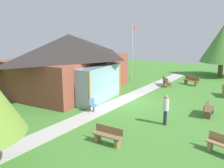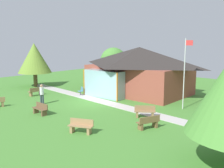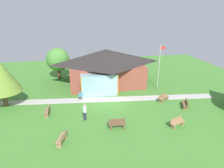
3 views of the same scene
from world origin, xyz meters
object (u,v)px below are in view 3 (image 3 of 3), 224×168
object	(u,v)px
patio_chair_west	(80,96)
tree_behind_pavilion_left	(58,59)
pavilion	(105,67)
bench_front_right	(177,123)
visitor_strolling_lawn	(85,110)
bench_lawn_far_right	(185,104)
flagpole	(159,65)
bench_front_left	(62,139)
tree_west_hedge	(0,76)
bench_mid_left	(47,111)
bench_mid_right	(164,98)
bench_front_center	(117,124)

from	to	relation	value
patio_chair_west	tree_behind_pavilion_left	world-z (taller)	tree_behind_pavilion_left
pavilion	tree_behind_pavilion_left	size ratio (longest dim) A/B	2.31
tree_behind_pavilion_left	bench_front_right	bearing A→B (deg)	-55.29
visitor_strolling_lawn	bench_lawn_far_right	bearing A→B (deg)	147.97
flagpole	bench_lawn_far_right	size ratio (longest dim) A/B	3.63
bench_front_left	bench_front_right	xyz separation A→B (m)	(9.90, 0.50, 0.00)
flagpole	tree_west_hedge	size ratio (longest dim) A/B	1.09
bench_front_left	tree_west_hedge	world-z (taller)	tree_west_hedge
bench_front_left	tree_behind_pavilion_left	size ratio (longest dim) A/B	0.34
bench_front_left	bench_front_right	distance (m)	9.91
bench_front_left	tree_behind_pavilion_left	distance (m)	16.37
bench_mid_left	patio_chair_west	bearing A→B (deg)	-45.64
visitor_strolling_lawn	tree_west_hedge	size ratio (longest dim) A/B	0.33
bench_mid_right	pavilion	bearing A→B (deg)	-85.15
tree_west_hedge	bench_mid_left	bearing A→B (deg)	-32.69
flagpole	visitor_strolling_lawn	distance (m)	12.16
bench_mid_right	tree_west_hedge	world-z (taller)	tree_west_hedge
bench_front_left	bench_mid_right	world-z (taller)	same
pavilion	visitor_strolling_lawn	distance (m)	10.10
bench_front_right	tree_west_hedge	xyz separation A→B (m)	(-16.09, 7.35, 3.02)
pavilion	bench_mid_right	size ratio (longest dim) A/B	7.15
bench_front_right	bench_lawn_far_right	size ratio (longest dim) A/B	1.00
bench_mid_right	tree_west_hedge	size ratio (longest dim) A/B	0.29
tree_west_hedge	bench_front_right	bearing A→B (deg)	-24.54
bench_lawn_far_right	tree_behind_pavilion_left	distance (m)	18.47
bench_mid_right	patio_chair_west	bearing A→B (deg)	-47.45
bench_mid_left	bench_front_center	distance (m)	7.19
flagpole	bench_front_center	size ratio (longest dim) A/B	3.73
visitor_strolling_lawn	tree_behind_pavilion_left	size ratio (longest dim) A/B	0.38
bench_lawn_far_right	patio_chair_west	xyz separation A→B (m)	(-10.76, 4.14, 0.01)
bench_mid_left	visitor_strolling_lawn	distance (m)	3.98
bench_mid_right	bench_lawn_far_right	bearing A→B (deg)	94.75
tree_behind_pavilion_left	patio_chair_west	bearing A→B (deg)	-71.73
bench_mid_right	patio_chair_west	distance (m)	9.46
bench_mid_left	tree_behind_pavilion_left	distance (m)	11.56
bench_front_right	bench_front_center	bearing A→B (deg)	-31.44
flagpole	bench_lawn_far_right	world-z (taller)	flagpole
visitor_strolling_lawn	bench_front_center	bearing A→B (deg)	108.45
bench_front_left	bench_front_center	bearing A→B (deg)	-55.96
bench_mid_left	bench_mid_right	bearing A→B (deg)	-83.97
visitor_strolling_lawn	tree_west_hedge	distance (m)	9.72
bench_front_right	bench_mid_left	xyz separation A→B (m)	(-11.47, 4.38, 0.00)
bench_front_left	bench_front_center	world-z (taller)	same
pavilion	tree_west_hedge	world-z (taller)	tree_west_hedge
bench_front_center	tree_west_hedge	distance (m)	13.04
bench_front_left	patio_chair_west	size ratio (longest dim) A/B	1.82
bench_lawn_far_right	visitor_strolling_lawn	world-z (taller)	visitor_strolling_lawn
flagpole	bench_front_right	size ratio (longest dim) A/B	3.64
pavilion	bench_mid_right	distance (m)	9.02
flagpole	visitor_strolling_lawn	size ratio (longest dim) A/B	3.25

